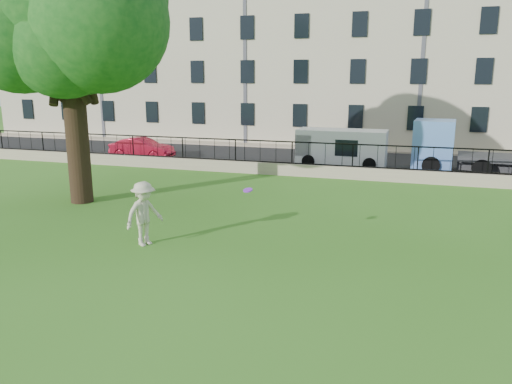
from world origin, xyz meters
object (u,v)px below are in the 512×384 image
(tree, at_px, (65,8))
(frisbee, at_px, (248,190))
(white_van, at_px, (341,148))
(blue_truck, at_px, (478,148))
(man, at_px, (144,214))
(red_sedan, at_px, (142,148))

(tree, distance_m, frisbee, 10.45)
(white_van, xyz_separation_m, blue_truck, (6.95, 0.00, 0.32))
(man, distance_m, frisbee, 3.16)
(man, xyz_separation_m, red_sedan, (-8.15, 14.05, -0.32))
(red_sedan, relative_size, white_van, 0.80)
(man, relative_size, frisbee, 7.09)
(blue_truck, bearing_deg, frisbee, -113.14)
(frisbee, relative_size, blue_truck, 0.04)
(tree, distance_m, red_sedan, 12.48)
(tree, bearing_deg, blue_truck, 35.06)
(white_van, relative_size, blue_truck, 0.76)
(frisbee, bearing_deg, tree, 157.74)
(white_van, bearing_deg, frisbee, -91.56)
(red_sedan, bearing_deg, frisbee, -141.34)
(man, bearing_deg, red_sedan, 55.11)
(frisbee, height_order, white_van, white_van)
(tree, relative_size, frisbee, 40.34)
(white_van, height_order, blue_truck, blue_truck)
(white_van, bearing_deg, tree, -127.40)
(red_sedan, bearing_deg, white_van, -86.19)
(tree, relative_size, blue_truck, 1.72)
(frisbee, height_order, blue_truck, blue_truck)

